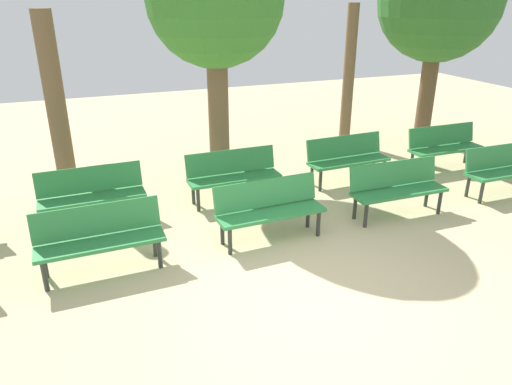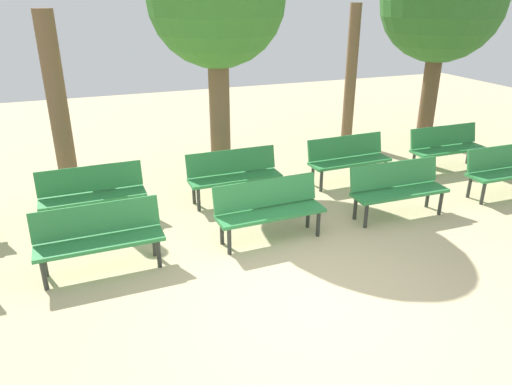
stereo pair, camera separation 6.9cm
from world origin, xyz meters
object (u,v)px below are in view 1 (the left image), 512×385
at_px(bench_r1_c2, 233,173).
at_px(bench_r1_c4, 444,145).
at_px(tree_2, 349,76).
at_px(tree_1, 215,0).
at_px(bench_r1_c1, 92,192).
at_px(bench_r1_c3, 347,156).
at_px(bench_r0_c3, 397,186).
at_px(bench_r0_c4, 505,167).
at_px(tree_3, 56,105).
at_px(tree_0, 440,1).
at_px(bench_r0_c1, 100,235).
at_px(bench_r0_c2, 269,207).

height_order(bench_r1_c2, bench_r1_c4, same).
bearing_deg(tree_2, tree_1, -161.28).
relative_size(bench_r1_c1, bench_r1_c3, 1.00).
xyz_separation_m(bench_r0_c3, bench_r1_c3, (0.04, 1.58, 0.00)).
bearing_deg(tree_2, bench_r0_c4, -75.05).
bearing_deg(bench_r1_c3, bench_r1_c2, 179.57).
relative_size(bench_r1_c2, bench_r1_c4, 1.00).
bearing_deg(tree_3, bench_r1_c1, -77.86).
distance_m(tree_0, tree_3, 8.31).
bearing_deg(tree_3, bench_r1_c2, -31.29).
xyz_separation_m(bench_r1_c1, tree_2, (5.95, 2.29, 1.08)).
bearing_deg(bench_r1_c3, bench_r0_c3, -93.12).
bearing_deg(tree_2, bench_r0_c3, -109.56).
relative_size(bench_r0_c1, tree_3, 0.51).
bearing_deg(bench_r0_c3, bench_r1_c1, 162.59).
relative_size(bench_r0_c4, tree_1, 0.36).
relative_size(bench_r0_c2, tree_2, 0.51).
distance_m(bench_r0_c1, bench_r1_c2, 2.81).
distance_m(bench_r1_c3, tree_3, 5.34).
relative_size(tree_1, tree_2, 1.42).
bearing_deg(tree_1, tree_3, 169.05).
relative_size(bench_r0_c1, tree_1, 0.36).
bearing_deg(bench_r0_c3, tree_0, 46.68).
bearing_deg(bench_r0_c1, tree_0, 21.86).
height_order(tree_0, tree_3, tree_0).
bearing_deg(bench_r1_c2, bench_r0_c2, -89.07).
bearing_deg(bench_r0_c3, bench_r0_c2, -179.19).
distance_m(bench_r0_c4, bench_r1_c4, 1.47).
height_order(bench_r0_c2, tree_2, tree_2).
height_order(bench_r0_c2, tree_1, tree_1).
xyz_separation_m(bench_r0_c2, bench_r1_c1, (-2.36, 1.52, 0.00)).
bearing_deg(bench_r1_c2, tree_3, 148.51).
height_order(bench_r0_c2, bench_r0_c4, same).
distance_m(bench_r0_c1, bench_r1_c3, 4.91).
xyz_separation_m(bench_r0_c4, tree_0, (0.84, 3.23, 2.69)).
bearing_deg(bench_r1_c1, bench_r0_c2, -33.67).
bearing_deg(bench_r1_c4, tree_1, 166.41).
bearing_deg(bench_r1_c1, bench_r1_c2, -0.78).
relative_size(bench_r1_c2, tree_1, 0.35).
height_order(bench_r0_c2, bench_r1_c2, same).
bearing_deg(bench_r1_c1, tree_0, 11.75).
bearing_deg(tree_1, bench_r1_c2, -95.35).
relative_size(bench_r0_c2, bench_r0_c3, 1.00).
xyz_separation_m(bench_r0_c2, bench_r1_c4, (4.53, 1.51, 0.00)).
bearing_deg(tree_0, bench_r0_c4, -104.62).
bearing_deg(bench_r1_c3, tree_0, 26.52).
xyz_separation_m(bench_r1_c1, bench_r1_c2, (2.33, 0.00, 0.00)).
bearing_deg(bench_r0_c3, bench_r0_c4, 2.28).
height_order(bench_r0_c1, tree_3, tree_3).
bearing_deg(tree_3, tree_1, -10.95).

